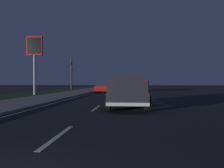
% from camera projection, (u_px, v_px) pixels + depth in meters
% --- Properties ---
extents(ground, '(144.00, 144.00, 0.00)m').
position_uv_depth(ground, '(117.00, 92.00, 28.42)').
color(ground, black).
extents(sidewalk_shoulder, '(108.00, 4.00, 0.12)m').
position_uv_depth(sidewalk_shoulder, '(79.00, 92.00, 28.97)').
color(sidewalk_shoulder, gray).
rests_on(sidewalk_shoulder, ground).
extents(grass_verge, '(108.00, 6.00, 0.01)m').
position_uv_depth(grass_verge, '(46.00, 92.00, 29.46)').
color(grass_verge, '#1E3819').
rests_on(grass_verge, ground).
extents(lane_markings, '(108.00, 3.54, 0.01)m').
position_uv_depth(lane_markings, '(102.00, 92.00, 30.57)').
color(lane_markings, silver).
rests_on(lane_markings, ground).
extents(pickup_truck, '(5.47, 2.36, 1.87)m').
position_uv_depth(pickup_truck, '(127.00, 91.00, 12.00)').
color(pickup_truck, '#232328').
rests_on(pickup_truck, ground).
extents(sedan_black, '(4.41, 2.03, 1.54)m').
position_uv_depth(sedan_black, '(129.00, 86.00, 31.49)').
color(sedan_black, black).
rests_on(sedan_black, ground).
extents(sedan_red, '(4.42, 2.06, 1.54)m').
position_uv_depth(sedan_red, '(103.00, 87.00, 27.80)').
color(sedan_red, maroon).
rests_on(sedan_red, ground).
extents(gas_price_sign, '(0.27, 1.90, 6.77)m').
position_uv_depth(gas_price_sign, '(34.00, 51.00, 22.66)').
color(gas_price_sign, '#99999E').
rests_on(gas_price_sign, ground).
extents(bare_tree_far, '(2.51, 0.85, 5.91)m').
position_uv_depth(bare_tree_far, '(71.00, 74.00, 37.04)').
color(bare_tree_far, '#423323').
rests_on(bare_tree_far, ground).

